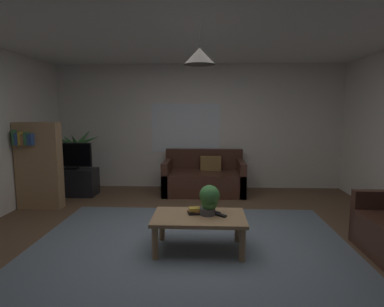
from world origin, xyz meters
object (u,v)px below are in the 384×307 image
object	(u,v)px
coffee_table	(199,221)
pendant_lamp	(200,56)
tv	(71,156)
potted_palm_corner	(77,164)
book_on_table_2	(195,209)
bookshelf_corner	(39,165)
tv_stand	(72,182)
remote_on_table_0	(214,212)
remote_on_table_1	(220,215)
couch_under_window	(204,179)
book_on_table_0	(195,213)
potted_plant_on_table	(209,199)
book_on_table_1	(195,211)

from	to	relation	value
coffee_table	pendant_lamp	distance (m)	1.81
tv	potted_palm_corner	bearing A→B (deg)	99.19
book_on_table_2	bookshelf_corner	size ratio (longest dim) A/B	0.09
tv_stand	remote_on_table_0	bearing A→B (deg)	-39.87
remote_on_table_1	tv	distance (m)	3.52
remote_on_table_0	potted_palm_corner	xyz separation A→B (m)	(-2.68, 2.62, 0.11)
pendant_lamp	couch_under_window	bearing A→B (deg)	89.32
coffee_table	book_on_table_0	distance (m)	0.11
couch_under_window	book_on_table_0	distance (m)	2.49
coffee_table	remote_on_table_0	bearing A→B (deg)	32.79
potted_plant_on_table	tv	size ratio (longest dim) A/B	0.44
remote_on_table_0	potted_palm_corner	size ratio (longest dim) A/B	0.13
potted_palm_corner	pendant_lamp	distance (m)	4.05
coffee_table	potted_palm_corner	xyz separation A→B (m)	(-2.52, 2.73, 0.19)
tv	potted_palm_corner	distance (m)	0.52
book_on_table_2	remote_on_table_1	distance (m)	0.30
book_on_table_1	tv_stand	size ratio (longest dim) A/B	0.17
tv_stand	bookshelf_corner	size ratio (longest dim) A/B	0.64
book_on_table_2	tv_stand	bearing A→B (deg)	137.02
book_on_table_1	book_on_table_2	size ratio (longest dim) A/B	1.18
couch_under_window	coffee_table	bearing A→B (deg)	-90.68
coffee_table	remote_on_table_1	world-z (taller)	remote_on_table_1
coffee_table	tv_stand	bearing A→B (deg)	136.85
book_on_table_0	tv_stand	bearing A→B (deg)	137.07
book_on_table_0	book_on_table_2	distance (m)	0.05
bookshelf_corner	coffee_table	bearing A→B (deg)	-29.33
couch_under_window	tv	xyz separation A→B (m)	(-2.47, -0.29, 0.48)
remote_on_table_1	pendant_lamp	xyz separation A→B (m)	(-0.24, -0.00, 1.74)
tv_stand	pendant_lamp	world-z (taller)	pendant_lamp
couch_under_window	remote_on_table_1	world-z (taller)	couch_under_window
tv_stand	pendant_lamp	size ratio (longest dim) A/B	2.06
potted_palm_corner	bookshelf_corner	world-z (taller)	bookshelf_corner
book_on_table_0	remote_on_table_1	bearing A→B (deg)	-11.85
couch_under_window	book_on_table_0	xyz separation A→B (m)	(-0.08, -2.49, 0.14)
bookshelf_corner	potted_palm_corner	bearing A→B (deg)	84.93
pendant_lamp	book_on_table_2	bearing A→B (deg)	129.83
book_on_table_2	potted_palm_corner	distance (m)	3.63
tv	pendant_lamp	world-z (taller)	pendant_lamp
remote_on_table_0	potted_plant_on_table	distance (m)	0.19
potted_plant_on_table	potted_palm_corner	bearing A→B (deg)	134.33
potted_plant_on_table	potted_palm_corner	size ratio (longest dim) A/B	0.27
book_on_table_0	remote_on_table_1	size ratio (longest dim) A/B	0.95
tv	bookshelf_corner	world-z (taller)	bookshelf_corner
pendant_lamp	remote_on_table_1	bearing A→B (deg)	1.18
pendant_lamp	book_on_table_0	bearing A→B (deg)	128.25
remote_on_table_0	bookshelf_corner	world-z (taller)	bookshelf_corner
coffee_table	remote_on_table_0	world-z (taller)	remote_on_table_0
couch_under_window	tv	world-z (taller)	tv
book_on_table_2	potted_plant_on_table	distance (m)	0.21
book_on_table_0	book_on_table_1	bearing A→B (deg)	107.86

